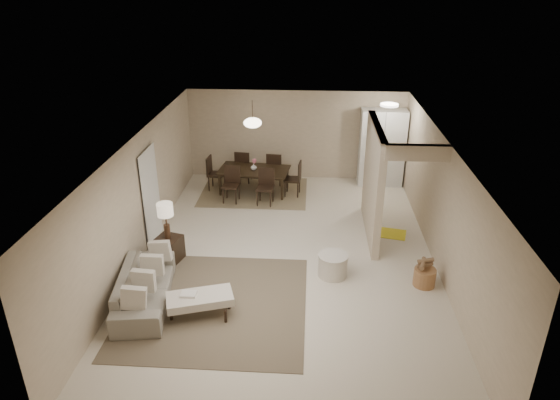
# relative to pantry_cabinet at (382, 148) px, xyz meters

# --- Properties ---
(floor) EXTENTS (9.00, 9.00, 0.00)m
(floor) POSITION_rel_pantry_cabinet_xyz_m (-2.35, -4.15, -1.05)
(floor) COLOR beige
(floor) RESTS_ON ground
(ceiling) EXTENTS (9.00, 9.00, 0.00)m
(ceiling) POSITION_rel_pantry_cabinet_xyz_m (-2.35, -4.15, 1.45)
(ceiling) COLOR white
(ceiling) RESTS_ON back_wall
(back_wall) EXTENTS (6.00, 0.00, 6.00)m
(back_wall) POSITION_rel_pantry_cabinet_xyz_m (-2.35, 0.35, 0.20)
(back_wall) COLOR tan
(back_wall) RESTS_ON floor
(left_wall) EXTENTS (0.00, 9.00, 9.00)m
(left_wall) POSITION_rel_pantry_cabinet_xyz_m (-5.35, -4.15, 0.20)
(left_wall) COLOR tan
(left_wall) RESTS_ON floor
(right_wall) EXTENTS (0.00, 9.00, 9.00)m
(right_wall) POSITION_rel_pantry_cabinet_xyz_m (0.65, -4.15, 0.20)
(right_wall) COLOR tan
(right_wall) RESTS_ON floor
(partition) EXTENTS (0.15, 2.50, 2.50)m
(partition) POSITION_rel_pantry_cabinet_xyz_m (-0.55, -2.90, 0.20)
(partition) COLOR tan
(partition) RESTS_ON floor
(doorway) EXTENTS (0.04, 0.90, 2.04)m
(doorway) POSITION_rel_pantry_cabinet_xyz_m (-5.32, -3.55, -0.03)
(doorway) COLOR black
(doorway) RESTS_ON floor
(pantry_cabinet) EXTENTS (1.20, 0.55, 2.10)m
(pantry_cabinet) POSITION_rel_pantry_cabinet_xyz_m (0.00, 0.00, 0.00)
(pantry_cabinet) COLOR white
(pantry_cabinet) RESTS_ON floor
(flush_light) EXTENTS (0.44, 0.44, 0.05)m
(flush_light) POSITION_rel_pantry_cabinet_xyz_m (-0.05, -0.95, 1.41)
(flush_light) COLOR white
(flush_light) RESTS_ON ceiling
(living_rug) EXTENTS (3.20, 3.20, 0.01)m
(living_rug) POSITION_rel_pantry_cabinet_xyz_m (-3.54, -5.85, -1.04)
(living_rug) COLOR brown
(living_rug) RESTS_ON floor
(sofa) EXTENTS (2.21, 1.12, 0.62)m
(sofa) POSITION_rel_pantry_cabinet_xyz_m (-4.80, -5.85, -0.74)
(sofa) COLOR gray
(sofa) RESTS_ON floor
(ottoman_bench) EXTENTS (1.22, 0.82, 0.40)m
(ottoman_bench) POSITION_rel_pantry_cabinet_xyz_m (-3.74, -6.15, -0.73)
(ottoman_bench) COLOR beige
(ottoman_bench) RESTS_ON living_rug
(side_table) EXTENTS (0.59, 0.59, 0.52)m
(side_table) POSITION_rel_pantry_cabinet_xyz_m (-4.75, -4.41, -0.79)
(side_table) COLOR black
(side_table) RESTS_ON floor
(table_lamp) EXTENTS (0.32, 0.32, 0.76)m
(table_lamp) POSITION_rel_pantry_cabinet_xyz_m (-4.75, -4.41, 0.03)
(table_lamp) COLOR #4D3221
(table_lamp) RESTS_ON side_table
(round_pouf) EXTENTS (0.58, 0.58, 0.45)m
(round_pouf) POSITION_rel_pantry_cabinet_xyz_m (-1.44, -4.76, -0.82)
(round_pouf) COLOR beige
(round_pouf) RESTS_ON floor
(wicker_basket) EXTENTS (0.52, 0.52, 0.35)m
(wicker_basket) POSITION_rel_pantry_cabinet_xyz_m (0.28, -4.99, -0.88)
(wicker_basket) COLOR #98653D
(wicker_basket) RESTS_ON floor
(dining_rug) EXTENTS (2.80, 2.10, 0.01)m
(dining_rug) POSITION_rel_pantry_cabinet_xyz_m (-3.42, -0.84, -1.04)
(dining_rug) COLOR #7A684C
(dining_rug) RESTS_ON floor
(dining_table) EXTENTS (1.94, 1.22, 0.64)m
(dining_table) POSITION_rel_pantry_cabinet_xyz_m (-3.42, -0.84, -0.73)
(dining_table) COLOR black
(dining_table) RESTS_ON dining_rug
(dining_chairs) EXTENTS (2.52, 1.93, 0.93)m
(dining_chairs) POSITION_rel_pantry_cabinet_xyz_m (-3.42, -0.84, -0.59)
(dining_chairs) COLOR black
(dining_chairs) RESTS_ON dining_rug
(vase) EXTENTS (0.19, 0.19, 0.17)m
(vase) POSITION_rel_pantry_cabinet_xyz_m (-3.42, -0.84, -0.32)
(vase) COLOR white
(vase) RESTS_ON dining_table
(yellow_mat) EXTENTS (0.93, 0.69, 0.01)m
(yellow_mat) POSITION_rel_pantry_cabinet_xyz_m (-0.15, -2.95, -1.04)
(yellow_mat) COLOR yellow
(yellow_mat) RESTS_ON floor
(pendant_light) EXTENTS (0.46, 0.46, 0.71)m
(pendant_light) POSITION_rel_pantry_cabinet_xyz_m (-3.42, -0.84, 0.87)
(pendant_light) COLOR #4D3221
(pendant_light) RESTS_ON ceiling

